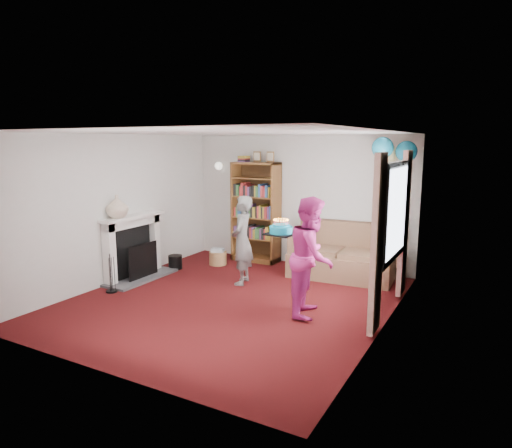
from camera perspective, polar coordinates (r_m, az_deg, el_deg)
The scene contains 16 objects.
ground at distance 7.01m, azimuth -3.04°, elevation -9.54°, with size 5.00×5.00×0.00m, color #320907.
wall_back at distance 8.90m, azimuth 5.38°, elevation 2.95°, with size 4.50×0.02×2.50m, color silver.
wall_left at distance 8.10m, azimuth -16.88°, elevation 1.84°, with size 0.02×5.00×2.50m, color silver.
wall_right at distance 5.85m, azimuth 16.06°, elevation -1.21°, with size 0.02×5.00×2.50m, color silver.
ceiling at distance 6.60m, azimuth -3.25°, elevation 11.39°, with size 4.50×5.00×0.01m, color white.
fireplace at distance 8.25m, azimuth -14.83°, elevation -3.14°, with size 0.55×1.80×1.12m.
window_bay at distance 6.44m, azimuth 16.74°, elevation -0.64°, with size 0.14×2.02×2.20m.
wall_sconce at distance 9.55m, azimuth -4.68°, elevation 7.25°, with size 0.16×0.23×0.16m.
bookcase at distance 9.11m, azimuth 0.08°, elevation 1.38°, with size 0.94×0.42×2.19m.
sofa at distance 8.30m, azimuth 10.87°, elevation -4.04°, with size 1.79×0.95×0.95m.
wicker_basket at distance 8.98m, azimuth -4.79°, elevation -4.18°, with size 0.34×0.34×0.32m.
person_striped at distance 7.64m, azimuth -1.75°, elevation -2.05°, with size 0.55×0.36×1.49m, color black.
person_magenta at distance 6.31m, azimuth 6.99°, elevation -4.03°, with size 0.80×0.62×1.65m, color #AF2371.
birthday_cake at distance 6.61m, azimuth 3.13°, elevation -0.74°, with size 0.40×0.40×0.22m.
balloons at distance 7.69m, azimuth 16.66°, elevation 8.69°, with size 0.67×0.72×1.77m.
mantel_vase at distance 7.89m, azimuth -16.96°, elevation 2.11°, with size 0.37×0.37×0.38m, color beige.
Camera 1 is at (3.48, -5.61, 2.37)m, focal length 32.00 mm.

